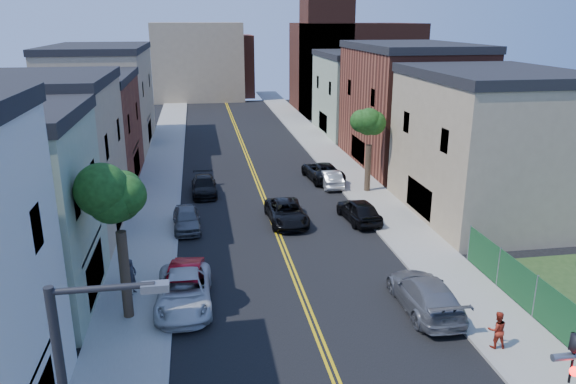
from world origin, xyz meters
name	(u,v)px	position (x,y,z in m)	size (l,w,h in m)	color
sidewalk_left	(161,167)	(-7.90, 40.00, 0.07)	(3.20, 100.00, 0.15)	gray
sidewalk_right	(335,159)	(7.90, 40.00, 0.07)	(3.20, 100.00, 0.15)	gray
curb_left	(181,166)	(-6.15, 40.00, 0.07)	(0.30, 100.00, 0.15)	gray
curb_right	(316,160)	(6.15, 40.00, 0.07)	(0.30, 100.00, 0.15)	gray
bldg_left_tan_near	(36,163)	(-14.00, 25.00, 4.50)	(9.00, 10.00, 9.00)	#998466
bldg_left_brick	(75,134)	(-14.00, 36.00, 4.00)	(9.00, 12.00, 8.00)	brown
bldg_left_tan_far	(102,99)	(-14.00, 50.00, 4.75)	(9.00, 16.00, 9.50)	#998466
bldg_right_tan	(488,149)	(14.00, 24.00, 4.50)	(9.00, 12.00, 9.00)	#998466
bldg_right_brick	(408,108)	(14.00, 38.00, 5.00)	(9.00, 14.00, 10.00)	brown
bldg_right_palegrn	(362,96)	(14.00, 52.00, 4.25)	(9.00, 12.00, 8.50)	gray
church	(348,59)	(16.33, 67.07, 7.24)	(16.20, 14.20, 22.60)	#4C2319
backdrop_left	(198,62)	(-4.00, 82.00, 6.00)	(14.00, 8.00, 12.00)	#998466
backdrop_center	(222,66)	(0.00, 86.00, 5.00)	(10.00, 8.00, 10.00)	brown
fence_right	(557,315)	(9.50, 9.50, 1.10)	(0.04, 15.00, 1.90)	#143F1E
tree_left_mid	(116,174)	(-7.88, 14.01, 6.58)	(5.20, 5.20, 9.29)	#322119
tree_right_far	(370,117)	(7.92, 30.01, 5.76)	(4.40, 4.40, 8.03)	#322119
red_sedan	(185,281)	(-5.50, 15.87, 0.70)	(1.47, 4.23, 1.39)	#AE0B19
white_pickup	(184,292)	(-5.50, 14.72, 0.74)	(2.46, 5.34, 1.48)	silver
grey_car_left	(186,219)	(-5.50, 24.46, 0.70)	(1.64, 4.08, 1.39)	#515458
black_car_left	(204,186)	(-4.28, 31.55, 0.65)	(1.83, 4.50, 1.31)	black
grey_car_right	(425,294)	(5.19, 12.64, 0.78)	(2.19, 5.40, 1.57)	slate
black_car_right	(359,210)	(5.50, 24.05, 0.76)	(1.79, 4.46, 1.52)	black
silver_car_right	(330,178)	(5.50, 31.95, 0.66)	(1.40, 4.02, 1.32)	#AEB1B6
dark_car_right_far	(322,171)	(5.30, 33.88, 0.73)	(2.42, 5.25, 1.46)	black
black_suv_lane	(287,212)	(0.84, 24.59, 0.69)	(2.30, 4.98, 1.38)	black
pedestrian_left	(132,276)	(-7.94, 16.08, 1.03)	(0.64, 0.42, 1.76)	#27272F
pedestrian_right	(497,330)	(6.70, 9.15, 0.92)	(0.75, 0.59, 1.55)	maroon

